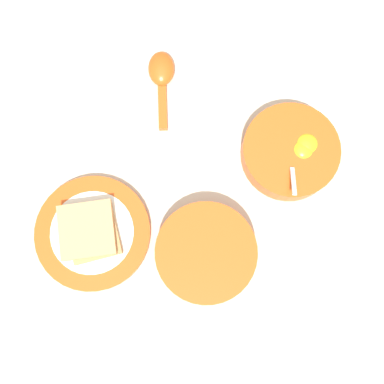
{
  "coord_description": "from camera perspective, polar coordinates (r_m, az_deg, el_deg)",
  "views": [
    {
      "loc": [
        0.1,
        -0.1,
        0.77
      ],
      "look_at": [
        0.03,
        0.02,
        0.02
      ],
      "focal_mm": 42.0,
      "sensor_mm": 36.0,
      "label": 1
    }
  ],
  "objects": [
    {
      "name": "ground_plane",
      "position": [
        0.78,
        -3.01,
        -0.57
      ],
      "size": [
        3.0,
        3.0,
        0.0
      ],
      "primitive_type": "plane",
      "color": "beige"
    },
    {
      "name": "toast_plate",
      "position": [
        0.78,
        -12.47,
        -5.08
      ],
      "size": [
        0.19,
        0.19,
        0.02
      ],
      "color": "#DB5119",
      "rests_on": "ground_plane"
    },
    {
      "name": "egg_bowl",
      "position": [
        0.79,
        12.35,
        4.97
      ],
      "size": [
        0.16,
        0.16,
        0.07
      ],
      "color": "#DB5119",
      "rests_on": "ground_plane"
    },
    {
      "name": "soup_spoon",
      "position": [
        0.83,
        -3.89,
        14.64
      ],
      "size": [
        0.1,
        0.14,
        0.03
      ],
      "color": "#DB5119",
      "rests_on": "ground_plane"
    },
    {
      "name": "toast_sandwich",
      "position": [
        0.76,
        -12.87,
        -4.88
      ],
      "size": [
        0.13,
        0.13,
        0.02
      ],
      "color": "tan",
      "rests_on": "toast_plate"
    },
    {
      "name": "congee_bowl",
      "position": [
        0.74,
        1.77,
        -7.73
      ],
      "size": [
        0.17,
        0.17,
        0.05
      ],
      "color": "#DB5119",
      "rests_on": "ground_plane"
    }
  ]
}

